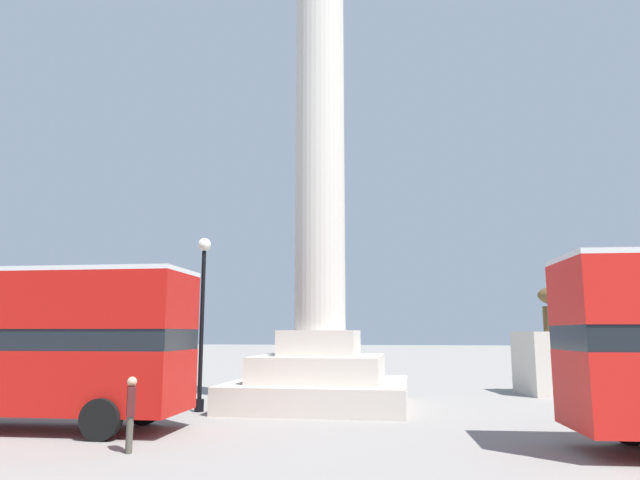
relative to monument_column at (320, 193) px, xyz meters
The scene contains 6 objects.
ground_plane 7.74m from the monument_column, ahead, with size 200.00×200.00×0.00m, color gray.
monument_column is the anchor object (origin of this frame).
bus_b 11.28m from the monument_column, 141.65° to the right, with size 10.19×3.00×4.27m.
equestrian_statue 12.76m from the monument_column, 29.52° to the left, with size 4.18×3.33×5.79m.
street_lamp 6.07m from the monument_column, 151.62° to the right, with size 0.45×0.45×5.78m.
pedestrian_near_lamp 11.21m from the monument_column, 108.81° to the right, with size 0.35×0.45×1.61m.
Camera 1 is at (3.29, -20.50, 2.57)m, focal length 32.00 mm.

